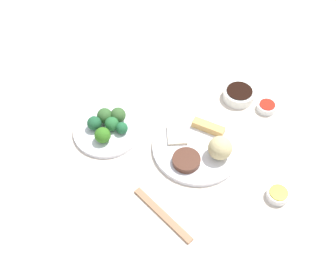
% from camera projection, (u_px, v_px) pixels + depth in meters
% --- Properties ---
extents(tabletop, '(2.20, 2.20, 0.02)m').
position_uv_depth(tabletop, '(188.00, 145.00, 1.24)').
color(tabletop, beige).
rests_on(tabletop, ground).
extents(main_plate, '(0.29, 0.29, 0.02)m').
position_uv_depth(main_plate, '(197.00, 147.00, 1.22)').
color(main_plate, white).
rests_on(main_plate, tabletop).
extents(rice_scoop, '(0.08, 0.08, 0.08)m').
position_uv_depth(rice_scoop, '(220.00, 148.00, 1.16)').
color(rice_scoop, '#CAB981').
rests_on(rice_scoop, main_plate).
extents(spring_roll, '(0.08, 0.11, 0.02)m').
position_uv_depth(spring_roll, '(208.00, 127.00, 1.24)').
color(spring_roll, tan).
rests_on(spring_roll, main_plate).
extents(crab_rangoon_wonton, '(0.08, 0.06, 0.01)m').
position_uv_depth(crab_rangoon_wonton, '(177.00, 135.00, 1.23)').
color(crab_rangoon_wonton, beige).
rests_on(crab_rangoon_wonton, main_plate).
extents(stir_fry_heap, '(0.09, 0.09, 0.02)m').
position_uv_depth(stir_fry_heap, '(186.00, 160.00, 1.16)').
color(stir_fry_heap, '#4D2A1D').
rests_on(stir_fry_heap, main_plate).
extents(broccoli_plate, '(0.23, 0.23, 0.01)m').
position_uv_depth(broccoli_plate, '(108.00, 130.00, 1.26)').
color(broccoli_plate, white).
rests_on(broccoli_plate, tabletop).
extents(broccoli_floret_0, '(0.05, 0.05, 0.05)m').
position_uv_depth(broccoli_floret_0, '(105.00, 116.00, 1.26)').
color(broccoli_floret_0, '#345E2C').
rests_on(broccoli_floret_0, broccoli_plate).
extents(broccoli_floret_1, '(0.05, 0.05, 0.05)m').
position_uv_depth(broccoli_floret_1, '(94.00, 123.00, 1.24)').
color(broccoli_floret_1, '#1F5833').
rests_on(broccoli_floret_1, broccoli_plate).
extents(broccoli_floret_2, '(0.05, 0.05, 0.05)m').
position_uv_depth(broccoli_floret_2, '(118.00, 115.00, 1.26)').
color(broccoli_floret_2, '#375E2D').
rests_on(broccoli_floret_2, broccoli_plate).
extents(broccoli_floret_3, '(0.05, 0.05, 0.05)m').
position_uv_depth(broccoli_floret_3, '(112.00, 124.00, 1.24)').
color(broccoli_floret_3, '#276933').
rests_on(broccoli_floret_3, broccoli_plate).
extents(broccoli_floret_4, '(0.05, 0.05, 0.05)m').
position_uv_depth(broccoli_floret_4, '(103.00, 135.00, 1.20)').
color(broccoli_floret_4, '#33721D').
rests_on(broccoli_floret_4, broccoli_plate).
extents(broccoli_floret_5, '(0.04, 0.04, 0.04)m').
position_uv_depth(broccoli_floret_5, '(122.00, 128.00, 1.23)').
color(broccoli_floret_5, '#206036').
rests_on(broccoli_floret_5, broccoli_plate).
extents(soy_sauce_bowl, '(0.11, 0.11, 0.03)m').
position_uv_depth(soy_sauce_bowl, '(239.00, 95.00, 1.35)').
color(soy_sauce_bowl, white).
rests_on(soy_sauce_bowl, tabletop).
extents(soy_sauce_bowl_liquid, '(0.09, 0.09, 0.00)m').
position_uv_depth(soy_sauce_bowl_liquid, '(240.00, 91.00, 1.33)').
color(soy_sauce_bowl_liquid, black).
rests_on(soy_sauce_bowl_liquid, soy_sauce_bowl).
extents(sauce_ramekin_sweet_and_sour, '(0.07, 0.07, 0.02)m').
position_uv_depth(sauce_ramekin_sweet_and_sour, '(267.00, 107.00, 1.32)').
color(sauce_ramekin_sweet_and_sour, white).
rests_on(sauce_ramekin_sweet_and_sour, tabletop).
extents(sauce_ramekin_sweet_and_sour_liquid, '(0.05, 0.05, 0.00)m').
position_uv_depth(sauce_ramekin_sweet_and_sour_liquid, '(267.00, 104.00, 1.31)').
color(sauce_ramekin_sweet_and_sour_liquid, red).
rests_on(sauce_ramekin_sweet_and_sour_liquid, sauce_ramekin_sweet_and_sour).
extents(sauce_ramekin_hot_mustard, '(0.07, 0.07, 0.02)m').
position_uv_depth(sauce_ramekin_hot_mustard, '(278.00, 195.00, 1.10)').
color(sauce_ramekin_hot_mustard, white).
rests_on(sauce_ramekin_hot_mustard, tabletop).
extents(sauce_ramekin_hot_mustard_liquid, '(0.05, 0.05, 0.00)m').
position_uv_depth(sauce_ramekin_hot_mustard_liquid, '(279.00, 192.00, 1.09)').
color(sauce_ramekin_hot_mustard_liquid, yellow).
rests_on(sauce_ramekin_hot_mustard_liquid, sauce_ramekin_hot_mustard).
extents(chopsticks_pair, '(0.18, 0.16, 0.01)m').
position_uv_depth(chopsticks_pair, '(163.00, 215.00, 1.07)').
color(chopsticks_pair, '#A27250').
rests_on(chopsticks_pair, tabletop).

